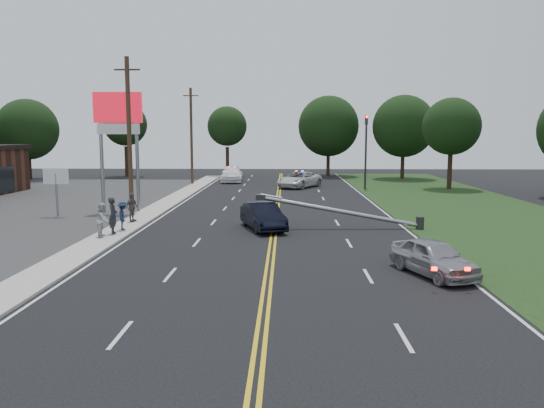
{
  "coord_description": "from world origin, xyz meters",
  "views": [
    {
      "loc": [
        0.63,
        -21.23,
        5.22
      ],
      "look_at": [
        -0.07,
        5.59,
        1.7
      ],
      "focal_mm": 35.0,
      "sensor_mm": 36.0,
      "label": 1
    }
  ],
  "objects_px": {
    "fallen_streetlight": "(350,213)",
    "bystander_c": "(123,216)",
    "utility_pole_far": "(191,136)",
    "crashed_sedan": "(263,216)",
    "waiting_sedan": "(433,257)",
    "small_sign": "(56,180)",
    "bystander_a": "(113,216)",
    "pylon_sign": "(118,123)",
    "bystander_d": "(132,207)",
    "traffic_signal": "(366,145)",
    "bystander_b": "(103,220)",
    "emergency_b": "(232,175)",
    "emergency_a": "(299,180)",
    "utility_pole_mid": "(129,137)"
  },
  "relations": [
    {
      "from": "traffic_signal",
      "to": "fallen_streetlight",
      "type": "bearing_deg",
      "value": -100.59
    },
    {
      "from": "emergency_a",
      "to": "traffic_signal",
      "type": "bearing_deg",
      "value": 18.94
    },
    {
      "from": "small_sign",
      "to": "bystander_a",
      "type": "xyz_separation_m",
      "value": [
        5.72,
        -6.44,
        -1.26
      ]
    },
    {
      "from": "utility_pole_far",
      "to": "bystander_a",
      "type": "xyz_separation_m",
      "value": [
        0.92,
        -28.44,
        -4.01
      ]
    },
    {
      "from": "bystander_a",
      "to": "bystander_c",
      "type": "height_order",
      "value": "bystander_a"
    },
    {
      "from": "utility_pole_mid",
      "to": "crashed_sedan",
      "type": "height_order",
      "value": "utility_pole_mid"
    },
    {
      "from": "traffic_signal",
      "to": "utility_pole_far",
      "type": "distance_m",
      "value": 17.97
    },
    {
      "from": "bystander_b",
      "to": "bystander_c",
      "type": "distance_m",
      "value": 1.92
    },
    {
      "from": "utility_pole_far",
      "to": "traffic_signal",
      "type": "bearing_deg",
      "value": -12.89
    },
    {
      "from": "waiting_sedan",
      "to": "small_sign",
      "type": "bearing_deg",
      "value": 124.64
    },
    {
      "from": "pylon_sign",
      "to": "utility_pole_mid",
      "type": "relative_size",
      "value": 0.8
    },
    {
      "from": "bystander_d",
      "to": "utility_pole_far",
      "type": "bearing_deg",
      "value": 20.94
    },
    {
      "from": "crashed_sedan",
      "to": "emergency_b",
      "type": "xyz_separation_m",
      "value": [
        -4.73,
        29.62,
        0.08
      ]
    },
    {
      "from": "bystander_c",
      "to": "bystander_d",
      "type": "distance_m",
      "value": 2.73
    },
    {
      "from": "waiting_sedan",
      "to": "emergency_a",
      "type": "distance_m",
      "value": 33.25
    },
    {
      "from": "pylon_sign",
      "to": "waiting_sedan",
      "type": "bearing_deg",
      "value": -43.46
    },
    {
      "from": "emergency_b",
      "to": "utility_pole_far",
      "type": "bearing_deg",
      "value": -142.13
    },
    {
      "from": "pylon_sign",
      "to": "utility_pole_far",
      "type": "relative_size",
      "value": 0.8
    },
    {
      "from": "traffic_signal",
      "to": "bystander_a",
      "type": "distance_m",
      "value": 29.69
    },
    {
      "from": "bystander_a",
      "to": "pylon_sign",
      "type": "bearing_deg",
      "value": 2.75
    },
    {
      "from": "utility_pole_mid",
      "to": "crashed_sedan",
      "type": "bearing_deg",
      "value": -26.61
    },
    {
      "from": "pylon_sign",
      "to": "small_sign",
      "type": "bearing_deg",
      "value": -150.26
    },
    {
      "from": "small_sign",
      "to": "utility_pole_far",
      "type": "height_order",
      "value": "utility_pole_far"
    },
    {
      "from": "traffic_signal",
      "to": "bystander_d",
      "type": "bearing_deg",
      "value": -129.13
    },
    {
      "from": "waiting_sedan",
      "to": "fallen_streetlight",
      "type": "bearing_deg",
      "value": 80.33
    },
    {
      "from": "traffic_signal",
      "to": "crashed_sedan",
      "type": "bearing_deg",
      "value": -111.82
    },
    {
      "from": "traffic_signal",
      "to": "waiting_sedan",
      "type": "relative_size",
      "value": 1.76
    },
    {
      "from": "bystander_a",
      "to": "bystander_d",
      "type": "height_order",
      "value": "bystander_a"
    },
    {
      "from": "waiting_sedan",
      "to": "crashed_sedan",
      "type": "bearing_deg",
      "value": 104.54
    },
    {
      "from": "utility_pole_mid",
      "to": "emergency_a",
      "type": "height_order",
      "value": "utility_pole_mid"
    },
    {
      "from": "emergency_a",
      "to": "utility_pole_mid",
      "type": "bearing_deg",
      "value": -90.38
    },
    {
      "from": "small_sign",
      "to": "emergency_b",
      "type": "height_order",
      "value": "small_sign"
    },
    {
      "from": "utility_pole_far",
      "to": "bystander_d",
      "type": "height_order",
      "value": "utility_pole_far"
    },
    {
      "from": "traffic_signal",
      "to": "bystander_d",
      "type": "xyz_separation_m",
      "value": [
        -16.74,
        -20.58,
        -3.22
      ]
    },
    {
      "from": "traffic_signal",
      "to": "bystander_c",
      "type": "bearing_deg",
      "value": -125.21
    },
    {
      "from": "small_sign",
      "to": "traffic_signal",
      "type": "xyz_separation_m",
      "value": [
        22.3,
        18.0,
        1.87
      ]
    },
    {
      "from": "crashed_sedan",
      "to": "bystander_a",
      "type": "xyz_separation_m",
      "value": [
        -7.66,
        -2.14,
        0.34
      ]
    },
    {
      "from": "waiting_sedan",
      "to": "bystander_d",
      "type": "distance_m",
      "value": 18.39
    },
    {
      "from": "utility_pole_far",
      "to": "bystander_b",
      "type": "distance_m",
      "value": 29.45
    },
    {
      "from": "traffic_signal",
      "to": "bystander_d",
      "type": "relative_size",
      "value": 4.09
    },
    {
      "from": "waiting_sedan",
      "to": "emergency_a",
      "type": "height_order",
      "value": "emergency_a"
    },
    {
      "from": "crashed_sedan",
      "to": "bystander_b",
      "type": "height_order",
      "value": "bystander_b"
    },
    {
      "from": "pylon_sign",
      "to": "emergency_b",
      "type": "xyz_separation_m",
      "value": [
        5.14,
        23.33,
        -5.18
      ]
    },
    {
      "from": "waiting_sedan",
      "to": "emergency_b",
      "type": "distance_m",
      "value": 40.76
    },
    {
      "from": "fallen_streetlight",
      "to": "bystander_c",
      "type": "xyz_separation_m",
      "value": [
        -12.32,
        -1.29,
        -0.03
      ]
    },
    {
      "from": "bystander_c",
      "to": "bystander_d",
      "type": "height_order",
      "value": "bystander_d"
    },
    {
      "from": "utility_pole_far",
      "to": "crashed_sedan",
      "type": "xyz_separation_m",
      "value": [
        8.58,
        -26.3,
        -4.35
      ]
    },
    {
      "from": "bystander_c",
      "to": "bystander_b",
      "type": "bearing_deg",
      "value": 149.04
    },
    {
      "from": "bystander_b",
      "to": "utility_pole_mid",
      "type": "bearing_deg",
      "value": 1.24
    },
    {
      "from": "emergency_b",
      "to": "bystander_b",
      "type": "bearing_deg",
      "value": -98.66
    }
  ]
}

